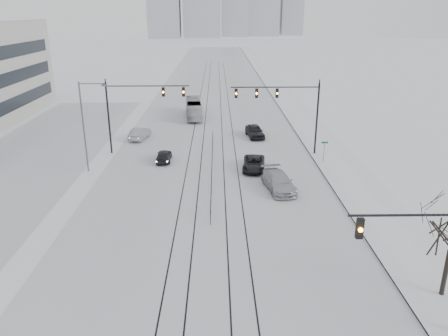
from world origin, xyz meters
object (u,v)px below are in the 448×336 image
sedan_nb_right (279,182)px  sedan_nb_far (255,131)px  sedan_nb_front (254,164)px  sedan_sb_inner (164,156)px  box_truck (194,109)px  sedan_sb_outer (140,133)px  traffic_mast_near (437,254)px

sedan_nb_right → sedan_nb_far: size_ratio=1.16×
sedan_nb_front → sedan_sb_inner: bearing=170.3°
sedan_sb_inner → box_truck: (2.22, 20.72, 0.70)m
sedan_sb_outer → box_truck: 13.49m
sedan_sb_inner → sedan_nb_front: sedan_nb_front is taller
sedan_sb_outer → sedan_nb_front: size_ratio=0.95×
sedan_nb_front → box_truck: 24.56m
sedan_nb_far → box_truck: bearing=117.6°
sedan_nb_front → box_truck: box_truck is taller
sedan_nb_far → sedan_sb_outer: bearing=173.7°
box_truck → sedan_nb_far: bearing=122.0°
traffic_mast_near → sedan_nb_far: (-5.43, 36.27, -3.77)m
sedan_nb_front → box_truck: (-7.23, 23.46, 0.69)m
sedan_nb_right → sedan_sb_inner: bearing=134.6°
sedan_sb_inner → sedan_nb_far: (10.55, 9.37, 0.15)m
sedan_sb_inner → box_truck: box_truck is taller
box_truck → sedan_nb_front: bearing=102.8°
sedan_sb_outer → sedan_nb_right: sedan_nb_right is taller
sedan_sb_outer → box_truck: size_ratio=0.46×
sedan_sb_outer → sedan_nb_far: sedan_nb_far is taller
sedan_nb_front → box_truck: size_ratio=0.49×
sedan_nb_front → sedan_nb_far: 12.17m
sedan_nb_front → sedan_sb_outer: bearing=146.0°
sedan_sb_outer → sedan_nb_far: (14.54, 0.61, 0.06)m
sedan_nb_far → sedan_nb_right: bearing=-96.4°
sedan_nb_far → sedan_sb_inner: bearing=-147.1°
sedan_nb_right → sedan_nb_far: sedan_nb_far is taller
traffic_mast_near → sedan_sb_inner: bearing=120.7°
sedan_nb_front → sedan_nb_right: 5.65m
sedan_nb_far → box_truck: box_truck is taller
traffic_mast_near → sedan_nb_front: traffic_mast_near is taller
sedan_sb_inner → sedan_sb_outer: 9.63m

